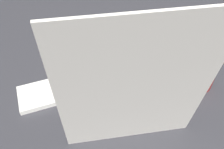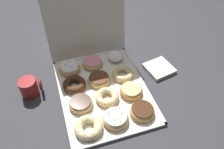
{
  "view_description": "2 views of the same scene",
  "coord_description": "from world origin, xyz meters",
  "px_view_note": "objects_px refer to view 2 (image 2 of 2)",
  "views": [
    {
      "loc": [
        0.13,
        0.72,
        0.77
      ],
      "look_at": [
        0.02,
        0.02,
        0.05
      ],
      "focal_mm": 39.87,
      "sensor_mm": 36.0,
      "label": 1
    },
    {
      "loc": [
        -0.19,
        -0.73,
        0.88
      ],
      "look_at": [
        0.06,
        0.05,
        0.06
      ],
      "focal_mm": 37.61,
      "sensor_mm": 36.0,
      "label": 2
    }
  ],
  "objects_px": {
    "cruller_donut_4": "(107,97)",
    "chocolate_frosted_donut_7": "(99,79)",
    "chocolate_frosted_donut_3": "(81,103)",
    "sprinkle_donut_9": "(70,68)",
    "coffee_mug": "(29,87)",
    "donut_box": "(103,91)",
    "cruller_donut_8": "(123,74)",
    "pink_frosted_donut_10": "(93,63)",
    "napkin_stack": "(159,68)",
    "cruller_donut_0": "(88,127)",
    "powdered_filled_donut_11": "(116,57)",
    "chocolate_frosted_donut_2": "(142,111)",
    "sprinkle_donut_1": "(114,119)",
    "chocolate_cake_ring_donut_6": "(74,84)",
    "glazed_ring_donut_5": "(131,91)"
  },
  "relations": [
    {
      "from": "cruller_donut_4",
      "to": "coffee_mug",
      "type": "relative_size",
      "value": 1.1
    },
    {
      "from": "sprinkle_donut_1",
      "to": "cruller_donut_4",
      "type": "bearing_deg",
      "value": 87.17
    },
    {
      "from": "coffee_mug",
      "to": "chocolate_frosted_donut_7",
      "type": "bearing_deg",
      "value": -5.76
    },
    {
      "from": "chocolate_frosted_donut_7",
      "to": "pink_frosted_donut_10",
      "type": "distance_m",
      "value": 0.13
    },
    {
      "from": "glazed_ring_donut_5",
      "to": "coffee_mug",
      "type": "xyz_separation_m",
      "value": [
        -0.46,
        0.15,
        0.02
      ]
    },
    {
      "from": "pink_frosted_donut_10",
      "to": "powdered_filled_donut_11",
      "type": "relative_size",
      "value": 1.29
    },
    {
      "from": "chocolate_frosted_donut_3",
      "to": "pink_frosted_donut_10",
      "type": "height_order",
      "value": "chocolate_frosted_donut_3"
    },
    {
      "from": "powdered_filled_donut_11",
      "to": "cruller_donut_8",
      "type": "bearing_deg",
      "value": -92.93
    },
    {
      "from": "cruller_donut_4",
      "to": "powdered_filled_donut_11",
      "type": "xyz_separation_m",
      "value": [
        0.13,
        0.25,
        0.0
      ]
    },
    {
      "from": "chocolate_cake_ring_donut_6",
      "to": "pink_frosted_donut_10",
      "type": "relative_size",
      "value": 1.04
    },
    {
      "from": "powdered_filled_donut_11",
      "to": "chocolate_frosted_donut_2",
      "type": "bearing_deg",
      "value": -90.53
    },
    {
      "from": "cruller_donut_0",
      "to": "chocolate_cake_ring_donut_6",
      "type": "distance_m",
      "value": 0.26
    },
    {
      "from": "donut_box",
      "to": "cruller_donut_0",
      "type": "distance_m",
      "value": 0.23
    },
    {
      "from": "sprinkle_donut_9",
      "to": "coffee_mug",
      "type": "bearing_deg",
      "value": -156.7
    },
    {
      "from": "donut_box",
      "to": "chocolate_frosted_donut_7",
      "type": "distance_m",
      "value": 0.07
    },
    {
      "from": "sprinkle_donut_1",
      "to": "pink_frosted_donut_10",
      "type": "xyz_separation_m",
      "value": [
        -0.0,
        0.38,
        -0.0
      ]
    },
    {
      "from": "pink_frosted_donut_10",
      "to": "coffee_mug",
      "type": "xyz_separation_m",
      "value": [
        -0.33,
        -0.09,
        0.02
      ]
    },
    {
      "from": "sprinkle_donut_1",
      "to": "cruller_donut_4",
      "type": "height_order",
      "value": "sprinkle_donut_1"
    },
    {
      "from": "donut_box",
      "to": "sprinkle_donut_1",
      "type": "bearing_deg",
      "value": -91.51
    },
    {
      "from": "cruller_donut_0",
      "to": "chocolate_cake_ring_donut_6",
      "type": "bearing_deg",
      "value": 91.83
    },
    {
      "from": "donut_box",
      "to": "cruller_donut_8",
      "type": "xyz_separation_m",
      "value": [
        0.12,
        0.06,
        0.02
      ]
    },
    {
      "from": "cruller_donut_8",
      "to": "sprinkle_donut_1",
      "type": "bearing_deg",
      "value": -116.93
    },
    {
      "from": "pink_frosted_donut_10",
      "to": "napkin_stack",
      "type": "height_order",
      "value": "pink_frosted_donut_10"
    },
    {
      "from": "chocolate_frosted_donut_2",
      "to": "glazed_ring_donut_5",
      "type": "relative_size",
      "value": 1.01
    },
    {
      "from": "cruller_donut_0",
      "to": "cruller_donut_4",
      "type": "distance_m",
      "value": 0.18
    },
    {
      "from": "chocolate_frosted_donut_2",
      "to": "napkin_stack",
      "type": "relative_size",
      "value": 0.84
    },
    {
      "from": "glazed_ring_donut_5",
      "to": "cruller_donut_8",
      "type": "relative_size",
      "value": 1.01
    },
    {
      "from": "sprinkle_donut_1",
      "to": "chocolate_frosted_donut_3",
      "type": "bearing_deg",
      "value": 133.65
    },
    {
      "from": "cruller_donut_0",
      "to": "chocolate_frosted_donut_2",
      "type": "relative_size",
      "value": 1.08
    },
    {
      "from": "chocolate_frosted_donut_2",
      "to": "chocolate_frosted_donut_7",
      "type": "relative_size",
      "value": 1.0
    },
    {
      "from": "chocolate_frosted_donut_2",
      "to": "powdered_filled_donut_11",
      "type": "xyz_separation_m",
      "value": [
        0.0,
        0.38,
        0.0
      ]
    },
    {
      "from": "chocolate_frosted_donut_2",
      "to": "sprinkle_donut_9",
      "type": "relative_size",
      "value": 1.01
    },
    {
      "from": "chocolate_frosted_donut_7",
      "to": "sprinkle_donut_9",
      "type": "relative_size",
      "value": 1.0
    },
    {
      "from": "powdered_filled_donut_11",
      "to": "donut_box",
      "type": "bearing_deg",
      "value": -123.36
    },
    {
      "from": "sprinkle_donut_1",
      "to": "powdered_filled_donut_11",
      "type": "xyz_separation_m",
      "value": [
        0.13,
        0.38,
        0.0
      ]
    },
    {
      "from": "glazed_ring_donut_5",
      "to": "coffee_mug",
      "type": "height_order",
      "value": "coffee_mug"
    },
    {
      "from": "cruller_donut_0",
      "to": "cruller_donut_4",
      "type": "xyz_separation_m",
      "value": [
        0.12,
        0.13,
        -0.0
      ]
    },
    {
      "from": "chocolate_frosted_donut_3",
      "to": "chocolate_frosted_donut_7",
      "type": "bearing_deg",
      "value": 45.42
    },
    {
      "from": "pink_frosted_donut_10",
      "to": "sprinkle_donut_1",
      "type": "bearing_deg",
      "value": -89.94
    },
    {
      "from": "glazed_ring_donut_5",
      "to": "pink_frosted_donut_10",
      "type": "bearing_deg",
      "value": 116.92
    },
    {
      "from": "cruller_donut_4",
      "to": "chocolate_frosted_donut_7",
      "type": "distance_m",
      "value": 0.12
    },
    {
      "from": "coffee_mug",
      "to": "sprinkle_donut_1",
      "type": "bearing_deg",
      "value": -40.22
    },
    {
      "from": "glazed_ring_donut_5",
      "to": "cruller_donut_8",
      "type": "height_order",
      "value": "glazed_ring_donut_5"
    },
    {
      "from": "sprinkle_donut_1",
      "to": "chocolate_frosted_donut_7",
      "type": "relative_size",
      "value": 1.03
    },
    {
      "from": "donut_box",
      "to": "chocolate_frosted_donut_3",
      "type": "bearing_deg",
      "value": -154.34
    },
    {
      "from": "chocolate_frosted_donut_3",
      "to": "sprinkle_donut_9",
      "type": "xyz_separation_m",
      "value": [
        -0.0,
        0.24,
        0.0
      ]
    },
    {
      "from": "chocolate_frosted_donut_3",
      "to": "powdered_filled_donut_11",
      "type": "bearing_deg",
      "value": 45.16
    },
    {
      "from": "chocolate_frosted_donut_3",
      "to": "coffee_mug",
      "type": "bearing_deg",
      "value": 143.83
    },
    {
      "from": "donut_box",
      "to": "chocolate_cake_ring_donut_6",
      "type": "xyz_separation_m",
      "value": [
        -0.13,
        0.06,
        0.02
      ]
    },
    {
      "from": "cruller_donut_0",
      "to": "chocolate_frosted_donut_3",
      "type": "height_order",
      "value": "cruller_donut_0"
    }
  ]
}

